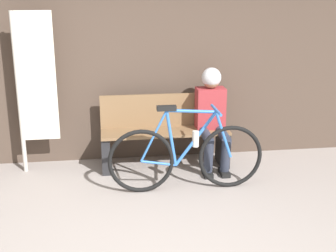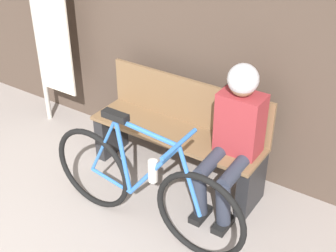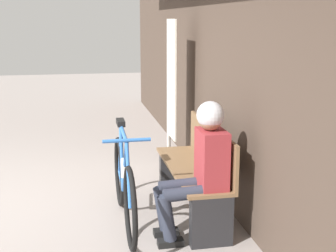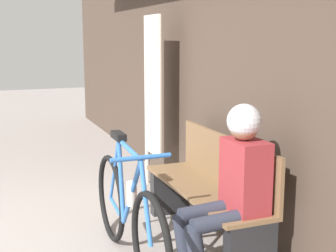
# 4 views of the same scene
# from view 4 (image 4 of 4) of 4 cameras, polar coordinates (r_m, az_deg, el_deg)

# --- Properties ---
(storefront_wall) EXTENTS (12.00, 0.56, 3.20)m
(storefront_wall) POSITION_cam_4_polar(r_m,az_deg,el_deg) (4.07, 7.73, 11.14)
(storefront_wall) COLOR #4C3D33
(storefront_wall) RESTS_ON ground_plane
(park_bench_near) EXTENTS (1.52, 0.42, 0.87)m
(park_bench_near) POSITION_cam_4_polar(r_m,az_deg,el_deg) (3.77, 5.05, -8.29)
(park_bench_near) COLOR brown
(park_bench_near) RESTS_ON ground_plane
(bicycle) EXTENTS (1.66, 0.40, 0.94)m
(bicycle) POSITION_cam_4_polar(r_m,az_deg,el_deg) (3.40, -4.89, -10.72)
(bicycle) COLOR black
(bicycle) RESTS_ON ground_plane
(person_seated) EXTENTS (0.34, 0.60, 1.20)m
(person_seated) POSITION_cam_4_polar(r_m,az_deg,el_deg) (3.17, 7.89, -6.44)
(person_seated) COLOR #2D3342
(person_seated) RESTS_ON ground_plane
(banner_pole) EXTENTS (0.45, 0.05, 1.86)m
(banner_pole) POSITION_cam_4_polar(r_m,az_deg,el_deg) (4.99, -2.01, 4.30)
(banner_pole) COLOR #B7B2A8
(banner_pole) RESTS_ON ground_plane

